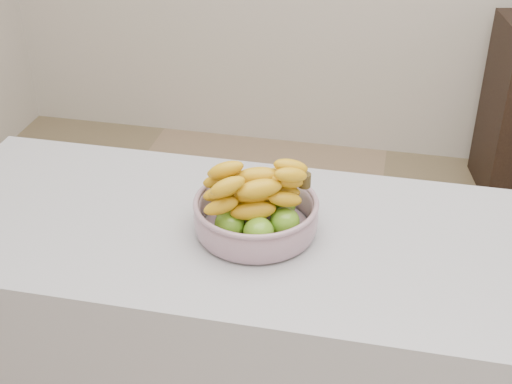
% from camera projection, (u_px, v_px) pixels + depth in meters
% --- Properties ---
extents(fruit_bowl, '(0.27, 0.27, 0.16)m').
position_uv_depth(fruit_bowl, '(256.00, 211.00, 1.53)').
color(fruit_bowl, '#A8B4CA').
rests_on(fruit_bowl, counter).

